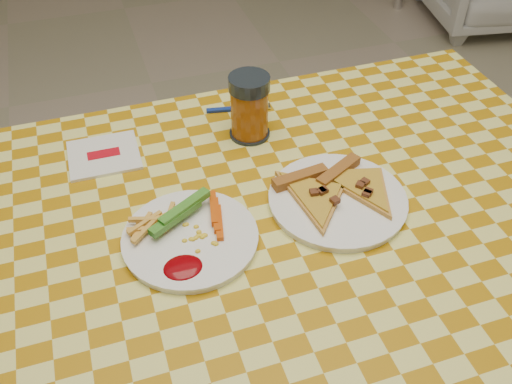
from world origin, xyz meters
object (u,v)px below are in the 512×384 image
at_px(table, 279,242).
at_px(plate_left, 190,239).
at_px(plate_right, 337,201).
at_px(drink_glass, 249,107).

xyz_separation_m(table, plate_left, (-0.17, -0.01, 0.08)).
relative_size(table, plate_left, 5.56).
xyz_separation_m(plate_right, drink_glass, (-0.09, 0.25, 0.06)).
bearing_deg(table, plate_left, -175.40).
bearing_deg(drink_glass, plate_right, -70.72).
bearing_deg(plate_right, table, 178.00).
distance_m(table, plate_left, 0.19).
height_order(table, plate_left, plate_left).
distance_m(table, drink_glass, 0.29).
relative_size(plate_left, plate_right, 0.92).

